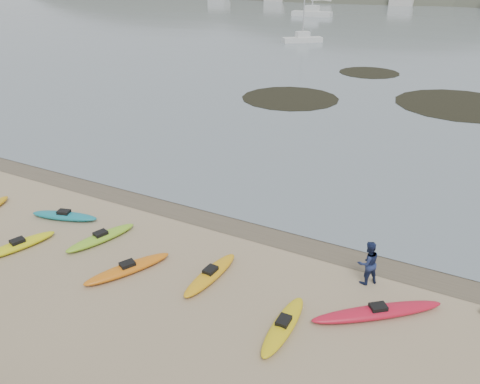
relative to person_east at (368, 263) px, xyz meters
The scene contains 5 objects.
ground 6.84m from the person_east, 162.81° to the left, with size 600.00×600.00×0.00m, color tan.
wet_sand 6.75m from the person_east, 165.26° to the left, with size 60.00×60.00×0.00m, color brown.
kayaks 7.19m from the person_east, 160.03° to the right, with size 25.52×8.89×0.34m.
person_east is the anchor object (origin of this frame).
kelp_mats 29.94m from the person_east, 100.49° to the left, with size 24.03×22.56×0.04m.
Camera 1 is at (9.09, -17.09, 10.83)m, focal length 35.00 mm.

